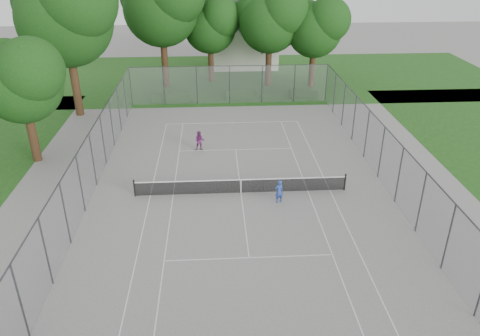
{
  "coord_description": "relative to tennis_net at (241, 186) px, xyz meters",
  "views": [
    {
      "loc": [
        -1.54,
        -24.75,
        14.13
      ],
      "look_at": [
        0.0,
        1.0,
        1.2
      ],
      "focal_mm": 35.0,
      "sensor_mm": 36.0,
      "label": 1
    }
  ],
  "objects": [
    {
      "name": "perimeter_fence",
      "position": [
        0.0,
        0.0,
        1.3
      ],
      "size": [
        18.08,
        34.08,
        3.52
      ],
      "color": "#38383D",
      "rests_on": "ground"
    },
    {
      "name": "tree_far_right",
      "position": [
        8.69,
        21.82,
        5.63
      ],
      "size": [
        6.22,
        5.68,
        8.95
      ],
      "color": "#352113",
      "rests_on": "ground"
    },
    {
      "name": "girl_player",
      "position": [
        2.15,
        -1.2,
        0.21
      ],
      "size": [
        0.61,
        0.5,
        1.44
      ],
      "primitive_type": "imported",
      "rotation": [
        0.0,
        0.0,
        3.49
      ],
      "color": "#2C47A5",
      "rests_on": "ground"
    },
    {
      "name": "grass_far",
      "position": [
        0.0,
        26.0,
        -0.51
      ],
      "size": [
        60.0,
        20.0,
        0.0
      ],
      "primitive_type": "cube",
      "color": "#1C4915",
      "rests_on": "ground"
    },
    {
      "name": "house",
      "position": [
        2.23,
        30.99,
        3.32
      ],
      "size": [
        7.64,
        5.92,
        9.52
      ],
      "color": "silver",
      "rests_on": "ground"
    },
    {
      "name": "ground",
      "position": [
        0.0,
        0.0,
        -0.51
      ],
      "size": [
        120.0,
        120.0,
        0.0
      ],
      "primitive_type": "plane",
      "color": "slate",
      "rests_on": "ground"
    },
    {
      "name": "tennis_net",
      "position": [
        0.0,
        0.0,
        0.0
      ],
      "size": [
        12.87,
        0.1,
        1.1
      ],
      "color": "black",
      "rests_on": "ground"
    },
    {
      "name": "tree_side_front",
      "position": [
        -13.82,
        5.42,
        5.42
      ],
      "size": [
        6.01,
        5.48,
        8.63
      ],
      "color": "#352113",
      "rests_on": "ground"
    },
    {
      "name": "tree_side_back",
      "position": [
        -13.08,
        14.59,
        8.18
      ],
      "size": [
        8.8,
        8.03,
        12.65
      ],
      "color": "#352113",
      "rests_on": "ground"
    },
    {
      "name": "woman_player",
      "position": [
        -2.6,
        6.48,
        0.23
      ],
      "size": [
        0.75,
        0.6,
        1.48
      ],
      "primitive_type": "imported",
      "rotation": [
        0.0,
        0.0,
        -0.05
      ],
      "color": "#692361",
      "rests_on": "ground"
    },
    {
      "name": "tree_far_midleft",
      "position": [
        -1.6,
        24.4,
        5.57
      ],
      "size": [
        6.16,
        5.62,
        8.86
      ],
      "color": "#352113",
      "rests_on": "ground"
    },
    {
      "name": "hedge_right",
      "position": [
        7.16,
        18.21,
        -0.11
      ],
      "size": [
        2.65,
        0.97,
        0.79
      ],
      "primitive_type": "cube",
      "color": "#1B3F14",
      "rests_on": "ground"
    },
    {
      "name": "hedge_left",
      "position": [
        -5.48,
        17.87,
        -0.06
      ],
      "size": [
        3.6,
        1.08,
        0.9
      ],
      "primitive_type": "cube",
      "color": "#1B3F14",
      "rests_on": "ground"
    },
    {
      "name": "tree_far_midright",
      "position": [
        4.3,
        22.47,
        6.37
      ],
      "size": [
        6.97,
        6.36,
        10.02
      ],
      "color": "#352113",
      "rests_on": "ground"
    },
    {
      "name": "hedge_mid",
      "position": [
        1.2,
        18.34,
        -0.03
      ],
      "size": [
        3.05,
        0.87,
        0.96
      ],
      "primitive_type": "cube",
      "color": "#1B3F14",
      "rests_on": "ground"
    },
    {
      "name": "tree_far_left",
      "position": [
        -6.24,
        22.8,
        7.77
      ],
      "size": [
        8.38,
        7.65,
        12.05
      ],
      "color": "#352113",
      "rests_on": "ground"
    },
    {
      "name": "court_markings",
      "position": [
        0.0,
        0.0,
        -0.5
      ],
      "size": [
        11.03,
        23.83,
        0.01
      ],
      "color": "silver",
      "rests_on": "ground"
    }
  ]
}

